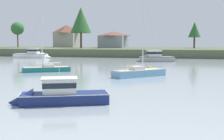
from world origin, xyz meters
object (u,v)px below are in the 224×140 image
(cruiser_white, at_px, (35,56))
(mooring_buoy_yellow, at_px, (150,68))
(cruiser_grey, at_px, (153,59))
(cruiser_navy, at_px, (54,98))
(sailboat_teal, at_px, (46,70))
(sailboat_skyblue, at_px, (139,75))

(cruiser_white, relative_size, mooring_buoy_yellow, 19.26)
(cruiser_grey, bearing_deg, cruiser_white, 167.75)
(cruiser_white, distance_m, cruiser_navy, 59.77)
(cruiser_grey, xyz_separation_m, sailboat_teal, (-11.23, -25.31, -0.36))
(sailboat_teal, distance_m, cruiser_navy, 22.66)
(sailboat_skyblue, bearing_deg, mooring_buoy_yellow, 91.82)
(cruiser_grey, bearing_deg, cruiser_navy, -90.89)
(cruiser_white, bearing_deg, sailboat_skyblue, -47.15)
(cruiser_grey, xyz_separation_m, cruiser_white, (-30.27, 6.58, -0.03))
(cruiser_grey, height_order, sailboat_skyblue, sailboat_skyblue)
(sailboat_teal, bearing_deg, cruiser_white, 120.85)
(cruiser_white, bearing_deg, mooring_buoy_yellow, -35.29)
(sailboat_teal, relative_size, mooring_buoy_yellow, 17.33)
(sailboat_teal, height_order, cruiser_white, sailboat_teal)
(cruiser_grey, relative_size, sailboat_skyblue, 0.76)
(cruiser_grey, xyz_separation_m, cruiser_navy, (-0.71, -45.37, -0.16))
(sailboat_teal, xyz_separation_m, cruiser_white, (-19.05, 31.88, 0.33))
(cruiser_grey, distance_m, sailboat_teal, 27.69)
(sailboat_teal, distance_m, cruiser_white, 37.14)
(cruiser_grey, height_order, sailboat_teal, sailboat_teal)
(cruiser_navy, bearing_deg, cruiser_white, 119.65)
(sailboat_skyblue, bearing_deg, cruiser_navy, -98.69)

